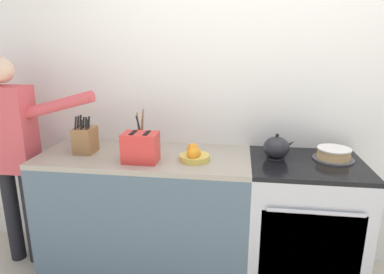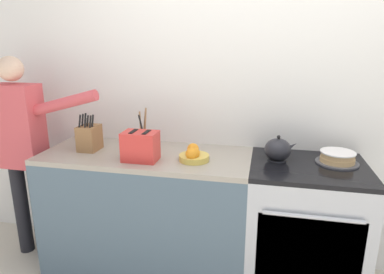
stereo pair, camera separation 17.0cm
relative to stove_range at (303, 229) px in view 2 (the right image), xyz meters
The scene contains 10 objects.
wall_back 0.98m from the stove_range, 137.58° to the left, with size 8.00×0.04×2.60m.
counter_cabinet 1.11m from the stove_range, behind, with size 1.48×0.63×0.92m.
stove_range is the anchor object (origin of this frame).
layer_cake 0.53m from the stove_range, 23.11° to the left, with size 0.27×0.27×0.08m.
tea_kettle 0.57m from the stove_range, 164.40° to the left, with size 0.21×0.18×0.17m.
knife_block 1.63m from the stove_range, behind, with size 0.13×0.17×0.27m.
utensil_crock 1.27m from the stove_range, behind, with size 0.09×0.09×0.31m.
fruit_bowl 0.90m from the stove_range, behind, with size 0.20×0.20×0.10m.
toaster 1.23m from the stove_range, behind, with size 0.24×0.16×0.20m.
person_baker 2.15m from the stove_range, behind, with size 0.91×0.20×1.59m.
Camera 2 is at (0.07, -1.87, 1.69)m, focal length 32.00 mm.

